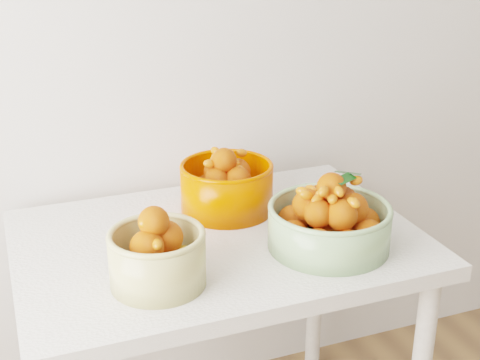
# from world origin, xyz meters

# --- Properties ---
(table) EXTENTS (1.00, 0.70, 0.75)m
(table) POSITION_xyz_m (-0.45, 1.60, 0.65)
(table) COLOR silver
(table) RESTS_ON ground
(bowl_cream) EXTENTS (0.26, 0.26, 0.18)m
(bowl_cream) POSITION_xyz_m (-0.65, 1.43, 0.82)
(bowl_cream) COLOR tan
(bowl_cream) RESTS_ON table
(bowl_green) EXTENTS (0.31, 0.31, 0.19)m
(bowl_green) POSITION_xyz_m (-0.21, 1.45, 0.82)
(bowl_green) COLOR #88AA75
(bowl_green) RESTS_ON table
(bowl_orange) EXTENTS (0.33, 0.33, 0.18)m
(bowl_orange) POSITION_xyz_m (-0.37, 1.74, 0.82)
(bowl_orange) COLOR #EB4200
(bowl_orange) RESTS_ON table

